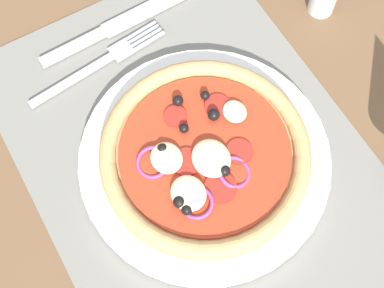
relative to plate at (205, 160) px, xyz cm
name	(u,v)px	position (x,y,z in cm)	size (l,w,h in cm)	color
ground_plane	(189,153)	(-2.35, -0.61, -2.32)	(190.00, 140.00, 2.40)	brown
placemat	(189,148)	(-2.35, -0.61, -0.92)	(45.62, 34.68, 0.40)	slate
plate	(205,160)	(0.00, 0.00, 0.00)	(26.98, 26.98, 1.43)	white
pizza	(205,154)	(0.04, -0.08, 1.82)	(22.22, 22.22, 2.62)	tan
fork	(105,61)	(-16.88, -3.69, -0.50)	(3.38, 18.06, 0.44)	#B2B5BA
knife	(117,25)	(-20.55, -0.12, -0.46)	(2.38, 20.04, 0.62)	#B2B5BA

